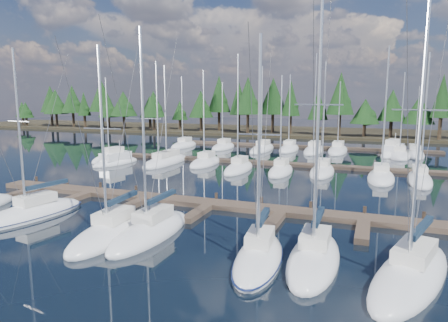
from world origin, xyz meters
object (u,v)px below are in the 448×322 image
at_px(front_sailboat_2, 111,233).
at_px(front_sailboat_3, 151,231).
at_px(front_sailboat_5, 314,258).
at_px(motor_yacht_left, 116,161).
at_px(front_sailboat_1, 32,214).
at_px(motor_yacht_right, 393,153).
at_px(front_sailboat_6, 411,274).
at_px(front_sailboat_4, 259,258).
at_px(main_dock, 209,206).

relative_size(front_sailboat_2, front_sailboat_3, 0.92).
height_order(front_sailboat_5, motor_yacht_left, front_sailboat_5).
bearing_deg(front_sailboat_1, motor_yacht_right, 59.22).
height_order(front_sailboat_3, motor_yacht_right, front_sailboat_3).
bearing_deg(front_sailboat_6, front_sailboat_4, -174.48).
bearing_deg(motor_yacht_left, front_sailboat_5, -38.31).
distance_m(front_sailboat_1, front_sailboat_5, 21.20).
bearing_deg(front_sailboat_5, front_sailboat_6, -3.49).
xyz_separation_m(front_sailboat_4, front_sailboat_5, (2.82, 1.03, 0.02)).
bearing_deg(front_sailboat_3, front_sailboat_4, -12.47).
bearing_deg(motor_yacht_left, front_sailboat_4, -42.29).
relative_size(main_dock, front_sailboat_3, 3.16).
relative_size(front_sailboat_2, front_sailboat_6, 0.84).
bearing_deg(front_sailboat_1, main_dock, 31.61).
height_order(main_dock, front_sailboat_2, front_sailboat_2).
bearing_deg(motor_yacht_right, front_sailboat_2, -111.68).
distance_m(front_sailboat_2, front_sailboat_3, 2.51).
bearing_deg(front_sailboat_2, front_sailboat_4, -3.23).
height_order(motor_yacht_left, motor_yacht_right, motor_yacht_right).
bearing_deg(motor_yacht_left, front_sailboat_6, -34.60).
height_order(front_sailboat_3, front_sailboat_5, front_sailboat_5).
bearing_deg(front_sailboat_2, main_dock, 69.32).
distance_m(main_dock, motor_yacht_left, 25.75).
bearing_deg(front_sailboat_1, front_sailboat_5, -2.74).
height_order(front_sailboat_2, motor_yacht_left, front_sailboat_2).
height_order(front_sailboat_4, motor_yacht_right, front_sailboat_4).
distance_m(front_sailboat_1, motor_yacht_right, 52.07).
xyz_separation_m(front_sailboat_1, motor_yacht_left, (-8.92, 22.76, 0.15)).
bearing_deg(main_dock, front_sailboat_3, -97.74).
height_order(front_sailboat_4, front_sailboat_6, front_sailboat_6).
xyz_separation_m(motor_yacht_left, motor_yacht_right, (35.56, 21.98, 0.04)).
relative_size(main_dock, front_sailboat_1, 3.34).
distance_m(front_sailboat_4, front_sailboat_5, 3.01).
distance_m(front_sailboat_4, front_sailboat_6, 7.65).
distance_m(main_dock, front_sailboat_6, 16.72).
height_order(front_sailboat_6, motor_yacht_right, front_sailboat_6).
relative_size(front_sailboat_4, front_sailboat_6, 0.84).
relative_size(front_sailboat_4, front_sailboat_5, 0.82).
xyz_separation_m(front_sailboat_3, front_sailboat_5, (10.67, -0.71, 0.02)).
xyz_separation_m(front_sailboat_3, motor_yacht_right, (16.14, 45.05, 0.18)).
bearing_deg(motor_yacht_left, motor_yacht_right, 31.72).
bearing_deg(front_sailboat_4, front_sailboat_1, 173.65).
distance_m(front_sailboat_5, motor_yacht_left, 38.35).
relative_size(front_sailboat_3, motor_yacht_right, 1.57).
xyz_separation_m(front_sailboat_6, motor_yacht_right, (0.67, 46.05, 0.18)).
xyz_separation_m(front_sailboat_1, front_sailboat_6, (25.97, -1.31, 0.01)).
height_order(front_sailboat_1, motor_yacht_left, front_sailboat_1).
bearing_deg(motor_yacht_right, front_sailboat_5, -96.81).
bearing_deg(motor_yacht_left, front_sailboat_2, -54.65).
bearing_deg(main_dock, front_sailboat_6, -30.10).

